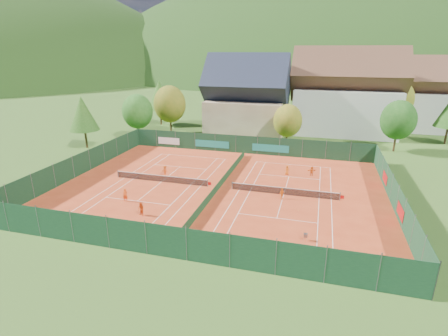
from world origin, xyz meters
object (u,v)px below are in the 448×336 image
player_left_mid (141,209)px  player_left_far (165,171)px  hotel_block_b (412,98)px  hotel_block_a (345,97)px  player_left_near (125,195)px  player_right_near (282,194)px  chalet (247,101)px  player_right_far_b (312,171)px  ball_hopper (306,235)px  player_right_far_a (287,170)px

player_left_mid → player_left_far: player_left_mid is taller
hotel_block_b → hotel_block_a: bearing=-150.3°
hotel_block_a → player_left_near: (-25.25, -42.82, -6.60)m
hotel_block_a → player_right_near: bearing=-102.2°
chalet → player_left_near: size_ratio=10.32×
player_right_near → hotel_block_b: bearing=12.7°
player_left_mid → player_left_far: size_ratio=1.00×
player_left_near → player_left_mid: player_left_near is taller
hotel_block_a → hotel_block_b: size_ratio=1.25×
player_left_far → player_right_far_b: player_left_far is taller
hotel_block_b → player_left_near: (-39.25, -50.82, -5.83)m
hotel_block_b → player_left_far: bearing=-132.6°
hotel_block_a → ball_hopper: size_ratio=27.00×
chalet → player_left_mid: 40.15m
hotel_block_b → player_right_far_b: (-19.07, -36.19, -5.96)m
hotel_block_b → player_right_far_b: bearing=-117.8°
player_left_far → player_right_far_a: size_ratio=1.13×
hotel_block_b → player_right_far_b: 41.33m
player_left_far → player_right_far_a: player_left_far is taller
ball_hopper → player_left_near: size_ratio=0.51×
player_left_near → player_right_far_a: 21.98m
hotel_block_b → player_left_mid: 64.72m
hotel_block_b → player_right_far_a: hotel_block_b is taller
hotel_block_b → player_right_far_b: hotel_block_b is taller
player_right_near → player_right_far_a: size_ratio=1.02×
player_left_far → player_right_far_b: bearing=-175.0°
hotel_block_a → player_left_far: size_ratio=14.46×
chalet → player_left_near: 37.80m
hotel_block_b → ball_hopper: size_ratio=21.60×
hotel_block_b → player_right_near: 50.81m
player_right_far_a → player_right_near: bearing=77.3°
player_left_near → player_right_near: (17.15, 5.45, -0.11)m
hotel_block_a → player_right_near: (-8.10, -37.37, -6.71)m
ball_hopper → player_left_near: 20.59m
player_left_far → player_right_near: 16.77m
chalet → hotel_block_b: 35.85m
ball_hopper → player_right_near: 9.35m
player_left_mid → hotel_block_b: bearing=78.6°
hotel_block_a → player_right_far_a: (-8.37, -28.73, -6.72)m
chalet → ball_hopper: bearing=-70.7°
player_left_mid → hotel_block_a: bearing=86.8°
chalet → player_left_far: chalet is taller
hotel_block_a → player_right_far_a: size_ratio=16.28×
player_right_far_b → hotel_block_a: bearing=-117.9°
player_right_near → player_right_far_a: 8.64m
hotel_block_b → ball_hopper: hotel_block_b is taller
ball_hopper → player_left_near: player_left_near is taller
ball_hopper → hotel_block_a: bearing=83.9°
ball_hopper → player_right_far_a: (-3.44, 17.43, 0.11)m
player_left_mid → player_right_far_a: 21.55m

